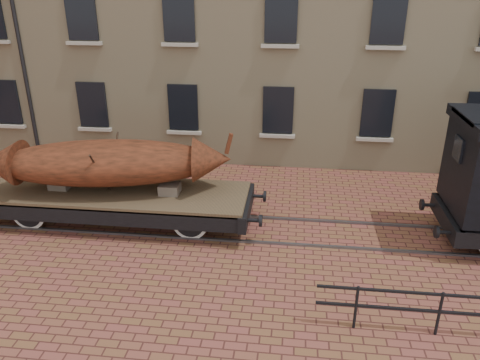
# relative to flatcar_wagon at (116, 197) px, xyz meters

# --- Properties ---
(ground) EXTENTS (90.00, 90.00, 0.00)m
(ground) POSITION_rel_flatcar_wagon_xyz_m (3.38, 0.00, -0.80)
(ground) COLOR brown
(rail_track) EXTENTS (30.00, 1.52, 0.06)m
(rail_track) POSITION_rel_flatcar_wagon_xyz_m (3.38, 0.00, -0.77)
(rail_track) COLOR #59595E
(rail_track) RESTS_ON ground
(flatcar_wagon) EXTENTS (8.54, 2.32, 1.29)m
(flatcar_wagon) POSITION_rel_flatcar_wagon_xyz_m (0.00, 0.00, 0.00)
(flatcar_wagon) COLOR brown
(flatcar_wagon) RESTS_ON ground
(iron_boat) EXTENTS (6.98, 2.88, 1.66)m
(iron_boat) POSITION_rel_flatcar_wagon_xyz_m (-0.13, -0.00, 1.05)
(iron_boat) COLOR maroon
(iron_boat) RESTS_ON flatcar_wagon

